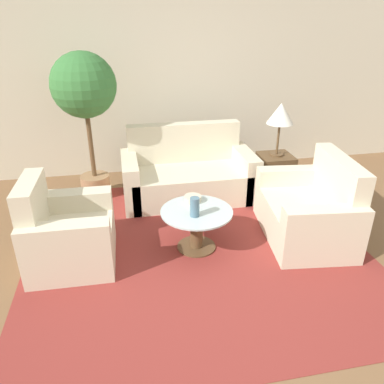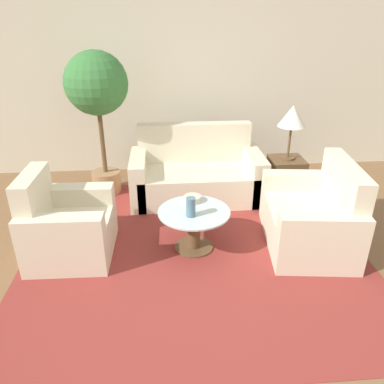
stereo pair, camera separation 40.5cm
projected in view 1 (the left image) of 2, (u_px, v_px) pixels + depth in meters
name	position (u px, v px, depth m)	size (l,w,h in m)	color
ground_plane	(227.00, 288.00, 3.47)	(14.00, 14.00, 0.00)	brown
wall_back	(174.00, 87.00, 5.63)	(10.00, 0.06, 2.60)	beige
rug	(196.00, 247.00, 4.07)	(3.55, 3.44, 0.01)	maroon
sofa_main	(188.00, 175.00, 5.13)	(1.75, 0.88, 0.95)	beige
armchair	(65.00, 236.00, 3.72)	(0.83, 0.90, 0.91)	beige
loveseat	(311.00, 212.00, 4.17)	(0.98, 1.32, 0.93)	beige
coffee_table	(197.00, 224.00, 3.95)	(0.76, 0.76, 0.45)	brown
side_table	(274.00, 174.00, 5.21)	(0.44, 0.44, 0.56)	brown
table_lamp	(281.00, 115.00, 4.84)	(0.35, 0.35, 0.71)	brown
potted_plant	(85.00, 95.00, 4.62)	(0.80, 0.80, 1.91)	#93704C
vase	(195.00, 207.00, 3.74)	(0.09, 0.09, 0.20)	slate
bowl	(193.00, 199.00, 4.06)	(0.19, 0.19, 0.07)	beige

